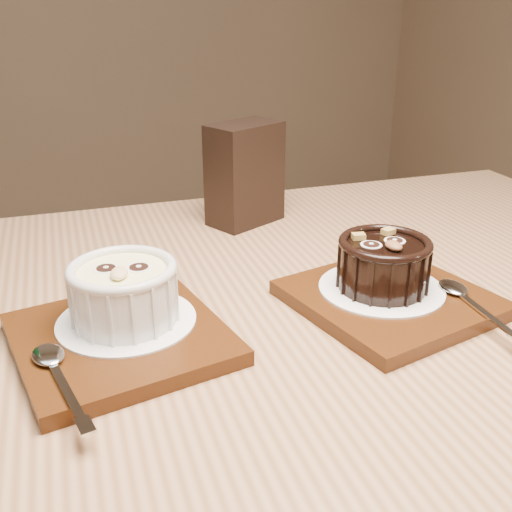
{
  "coord_description": "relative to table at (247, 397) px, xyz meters",
  "views": [
    {
      "loc": [
        0.07,
        -0.43,
        1.04
      ],
      "look_at": [
        0.25,
        0.06,
        0.81
      ],
      "focal_mm": 42.0,
      "sensor_mm": 36.0,
      "label": 1
    }
  ],
  "objects": [
    {
      "name": "table",
      "position": [
        0.0,
        0.0,
        0.0
      ],
      "size": [
        1.23,
        0.85,
        0.75
      ],
      "rotation": [
        0.0,
        0.0,
        -0.04
      ],
      "color": "brown",
      "rests_on": "ground"
    },
    {
      "name": "tray_left",
      "position": [
        -0.12,
        -0.0,
        0.1
      ],
      "size": [
        0.21,
        0.21,
        0.01
      ],
      "primitive_type": "cube",
      "rotation": [
        0.0,
        0.0,
        0.17
      ],
      "color": "#44210B",
      "rests_on": "table"
    },
    {
      "name": "doily_left",
      "position": [
        -0.11,
        0.02,
        0.11
      ],
      "size": [
        0.13,
        0.13,
        0.0
      ],
      "primitive_type": "cylinder",
      "color": "white",
      "rests_on": "tray_left"
    },
    {
      "name": "ramekin_white",
      "position": [
        -0.11,
        0.02,
        0.14
      ],
      "size": [
        0.1,
        0.1,
        0.06
      ],
      "rotation": [
        0.0,
        0.0,
        -0.29
      ],
      "color": "silver",
      "rests_on": "doily_left"
    },
    {
      "name": "spoon_left",
      "position": [
        -0.18,
        -0.06,
        0.11
      ],
      "size": [
        0.05,
        0.14,
        0.01
      ],
      "primitive_type": null,
      "rotation": [
        0.0,
        0.0,
        0.19
      ],
      "color": "silver",
      "rests_on": "tray_left"
    },
    {
      "name": "tray_right",
      "position": [
        0.15,
        -0.02,
        0.1
      ],
      "size": [
        0.21,
        0.21,
        0.01
      ],
      "primitive_type": "cube",
      "rotation": [
        0.0,
        0.0,
        0.2
      ],
      "color": "#44210B",
      "rests_on": "table"
    },
    {
      "name": "doily_right",
      "position": [
        0.15,
        -0.01,
        0.11
      ],
      "size": [
        0.13,
        0.13,
        0.0
      ],
      "primitive_type": "cylinder",
      "color": "white",
      "rests_on": "tray_right"
    },
    {
      "name": "ramekin_dark",
      "position": [
        0.15,
        -0.01,
        0.14
      ],
      "size": [
        0.1,
        0.1,
        0.06
      ],
      "rotation": [
        0.0,
        0.0,
        0.04
      ],
      "color": "black",
      "rests_on": "doily_right"
    },
    {
      "name": "spoon_right",
      "position": [
        0.21,
        -0.07,
        0.11
      ],
      "size": [
        0.04,
        0.14,
        0.01
      ],
      "primitive_type": null,
      "rotation": [
        0.0,
        0.0,
        -0.09
      ],
      "color": "silver",
      "rests_on": "tray_right"
    },
    {
      "name": "condiment_stand",
      "position": [
        0.1,
        0.27,
        0.16
      ],
      "size": [
        0.12,
        0.1,
        0.14
      ],
      "primitive_type": "cube",
      "rotation": [
        0.0,
        0.0,
        0.43
      ],
      "color": "black",
      "rests_on": "table"
    }
  ]
}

